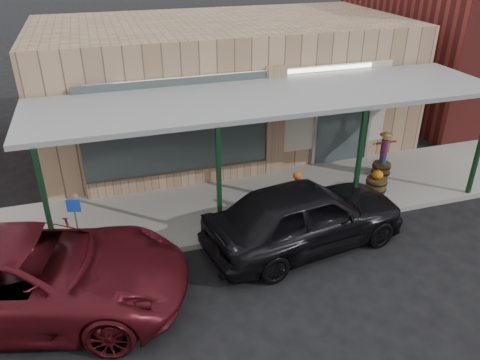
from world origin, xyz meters
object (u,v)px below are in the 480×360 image
object	(u,v)px
barrel_scarecrow	(383,160)
car_maroon	(30,275)
handicap_sign	(76,220)
barrel_pumpkin	(376,183)
parked_sedan	(305,215)

from	to	relation	value
barrel_scarecrow	car_maroon	distance (m)	10.09
handicap_sign	car_maroon	bearing A→B (deg)	-107.12
barrel_pumpkin	car_maroon	world-z (taller)	car_maroon
barrel_scarecrow	handicap_sign	distance (m)	8.91
barrel_scarecrow	car_maroon	world-z (taller)	car_maroon
barrel_pumpkin	car_maroon	bearing A→B (deg)	-167.30
barrel_scarecrow	handicap_sign	bearing A→B (deg)	-179.69
parked_sedan	barrel_pumpkin	bearing A→B (deg)	-70.72
handicap_sign	car_maroon	distance (m)	1.66
car_maroon	barrel_scarecrow	bearing A→B (deg)	-58.54
car_maroon	handicap_sign	bearing A→B (deg)	-18.06
barrel_scarecrow	handicap_sign	world-z (taller)	handicap_sign
barrel_scarecrow	handicap_sign	xyz separation A→B (m)	(-8.77, -1.51, 0.46)
barrel_scarecrow	parked_sedan	bearing A→B (deg)	-155.46
barrel_pumpkin	handicap_sign	bearing A→B (deg)	-175.52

